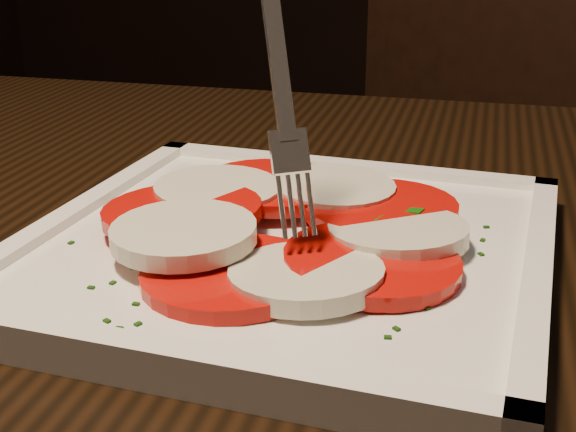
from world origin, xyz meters
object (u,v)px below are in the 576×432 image
object	(u,v)px
fork	(272,58)
plate	(288,252)
table	(414,378)
chair	(433,181)

from	to	relation	value
fork	plate	bearing A→B (deg)	0.87
table	fork	size ratio (longest dim) A/B	7.45
chair	plate	size ratio (longest dim) A/B	3.14
table	plate	size ratio (longest dim) A/B	4.33
fork	table	bearing A→B (deg)	0.63
chair	fork	distance (m)	0.89
table	chair	xyz separation A→B (m)	(-0.13, 0.76, -0.12)
table	plate	distance (m)	0.14
chair	plate	xyz separation A→B (m)	(0.06, -0.82, 0.22)
plate	table	bearing A→B (deg)	39.90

